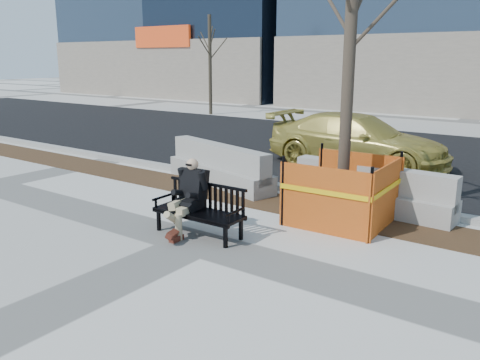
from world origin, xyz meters
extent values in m
plane|color=beige|center=(0.00, 0.00, 0.00)|extent=(120.00, 120.00, 0.00)
cube|color=#47301C|center=(0.00, 2.60, 0.00)|extent=(40.00, 1.20, 0.02)
cube|color=black|center=(0.00, 8.80, 0.00)|extent=(60.00, 10.40, 0.01)
cube|color=#9E9B93|center=(0.00, 3.55, 0.06)|extent=(60.00, 0.25, 0.12)
imported|color=#B5A443|center=(-0.24, 6.83, 0.00)|extent=(4.80, 1.96, 1.39)
camera|label=1|loc=(4.87, -5.58, 2.84)|focal=37.25mm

